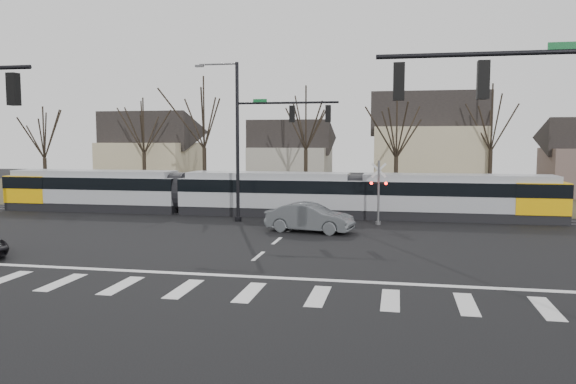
# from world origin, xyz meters

# --- Properties ---
(ground) EXTENTS (140.00, 140.00, 0.00)m
(ground) POSITION_xyz_m (0.00, 0.00, 0.00)
(ground) COLOR black
(grass_verge) EXTENTS (140.00, 28.00, 0.01)m
(grass_verge) POSITION_xyz_m (0.00, 32.00, 0.01)
(grass_verge) COLOR #38331E
(grass_verge) RESTS_ON ground
(crosswalk) EXTENTS (27.00, 2.60, 0.01)m
(crosswalk) POSITION_xyz_m (0.00, -4.00, 0.01)
(crosswalk) COLOR silver
(crosswalk) RESTS_ON ground
(stop_line) EXTENTS (28.00, 0.35, 0.01)m
(stop_line) POSITION_xyz_m (0.00, -1.80, 0.01)
(stop_line) COLOR silver
(stop_line) RESTS_ON ground
(lane_dashes) EXTENTS (0.18, 30.00, 0.01)m
(lane_dashes) POSITION_xyz_m (0.00, 16.00, 0.01)
(lane_dashes) COLOR silver
(lane_dashes) RESTS_ON ground
(rail_pair) EXTENTS (90.00, 1.52, 0.06)m
(rail_pair) POSITION_xyz_m (0.00, 15.80, 0.03)
(rail_pair) COLOR #59595E
(rail_pair) RESTS_ON ground
(tram) EXTENTS (39.61, 2.94, 3.00)m
(tram) POSITION_xyz_m (-3.00, 16.00, 1.64)
(tram) COLOR gray
(tram) RESTS_ON ground
(sedan) EXTENTS (3.46, 5.61, 1.65)m
(sedan) POSITION_xyz_m (1.23, 9.18, 0.83)
(sedan) COLOR #4E5255
(sedan) RESTS_ON ground
(signal_pole_near_right) EXTENTS (6.72, 0.44, 8.00)m
(signal_pole_near_right) POSITION_xyz_m (10.11, -6.00, 5.17)
(signal_pole_near_right) COLOR black
(signal_pole_near_right) RESTS_ON ground
(signal_pole_far) EXTENTS (9.28, 0.44, 10.20)m
(signal_pole_far) POSITION_xyz_m (-2.41, 12.50, 5.70)
(signal_pole_far) COLOR black
(signal_pole_far) RESTS_ON ground
(rail_crossing_signal) EXTENTS (1.08, 0.36, 4.00)m
(rail_crossing_signal) POSITION_xyz_m (5.00, 12.79, 1.89)
(rail_crossing_signal) COLOR #59595B
(rail_crossing_signal) RESTS_ON ground
(tree_row) EXTENTS (59.20, 7.20, 10.00)m
(tree_row) POSITION_xyz_m (2.00, 26.00, 5.00)
(tree_row) COLOR black
(tree_row) RESTS_ON ground
(house_a) EXTENTS (9.72, 8.64, 8.60)m
(house_a) POSITION_xyz_m (-20.00, 34.00, 4.46)
(house_a) COLOR tan
(house_a) RESTS_ON ground
(house_b) EXTENTS (8.64, 7.56, 7.65)m
(house_b) POSITION_xyz_m (-5.00, 36.00, 3.97)
(house_b) COLOR gray
(house_b) RESTS_ON ground
(house_c) EXTENTS (10.80, 8.64, 10.10)m
(house_c) POSITION_xyz_m (9.00, 33.00, 5.23)
(house_c) COLOR tan
(house_c) RESTS_ON ground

